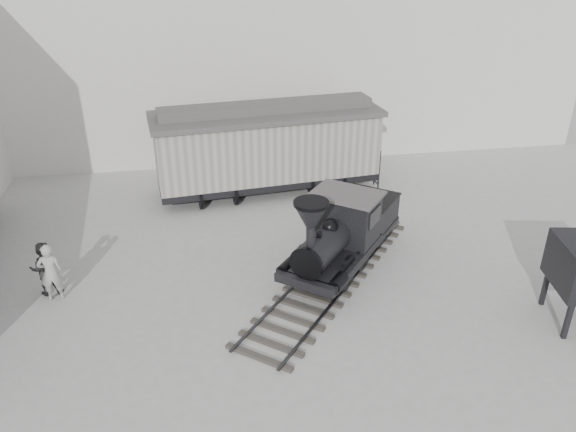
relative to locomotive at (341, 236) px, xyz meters
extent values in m
plane|color=#9E9E9B|center=(-1.95, -3.66, -1.23)|extent=(90.00, 90.00, 0.00)
cube|color=silver|center=(-1.95, 11.34, 4.27)|extent=(34.00, 2.40, 11.00)
cube|color=#302A27|center=(-0.46, -0.58, -1.14)|extent=(7.44, 8.64, 0.16)
cube|color=#2D2D30|center=(-1.04, -0.13, -1.09)|extent=(5.91, 7.42, 0.06)
cube|color=#2D2D30|center=(0.11, -1.04, -1.09)|extent=(5.91, 7.42, 0.06)
cylinder|color=black|center=(-1.40, -0.49, -0.50)|extent=(0.79, 0.96, 1.12)
cylinder|color=black|center=(-0.16, -1.48, -0.50)|extent=(0.79, 0.96, 1.12)
cylinder|color=black|center=(-0.58, 0.55, -0.50)|extent=(0.79, 0.96, 1.12)
cylinder|color=black|center=(0.67, -0.44, -0.50)|extent=(0.79, 0.96, 1.12)
cube|color=black|center=(-0.37, -0.46, -0.38)|extent=(3.89, 4.15, 0.29)
cylinder|color=black|center=(-0.81, -1.02, 0.28)|extent=(2.26, 2.48, 1.02)
cylinder|color=black|center=(-1.38, -1.74, 1.07)|extent=(0.37, 0.37, 0.61)
cone|color=black|center=(-1.38, -1.74, 1.74)|extent=(1.38, 1.38, 0.72)
sphere|color=black|center=(-0.56, -0.70, 0.77)|extent=(0.53, 0.53, 0.53)
cube|color=black|center=(0.20, 0.26, 0.56)|extent=(2.42, 2.32, 1.58)
cube|color=#544F4F|center=(0.20, 0.26, 1.39)|extent=(2.71, 2.61, 0.08)
cube|color=black|center=(1.35, 1.70, -0.01)|extent=(2.71, 2.74, 0.92)
cylinder|color=black|center=(-3.88, 6.52, -0.81)|extent=(2.14, 1.05, 0.83)
cylinder|color=black|center=(0.84, 7.06, -0.81)|extent=(2.14, 1.05, 0.83)
cube|color=black|center=(-1.52, 6.79, -0.61)|extent=(9.52, 3.62, 0.31)
cube|color=gray|center=(-1.52, 6.79, 0.84)|extent=(9.53, 3.72, 2.58)
cube|color=#544F4F|center=(-1.52, 6.79, 2.23)|extent=(9.87, 4.06, 0.21)
cube|color=#544F4F|center=(-1.52, 6.79, 2.52)|extent=(8.96, 2.24, 0.37)
imported|color=#AEAFA6|center=(-9.09, -0.29, -0.27)|extent=(0.75, 0.55, 1.92)
imported|color=#262627|center=(-9.36, 0.08, -0.33)|extent=(0.95, 0.78, 1.79)
cube|color=black|center=(5.31, -4.59, -0.64)|extent=(0.15, 0.15, 1.18)
cube|color=black|center=(5.60, -3.02, -0.64)|extent=(0.15, 0.15, 1.18)
camera|label=1|loc=(-4.36, -15.65, 8.91)|focal=35.00mm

